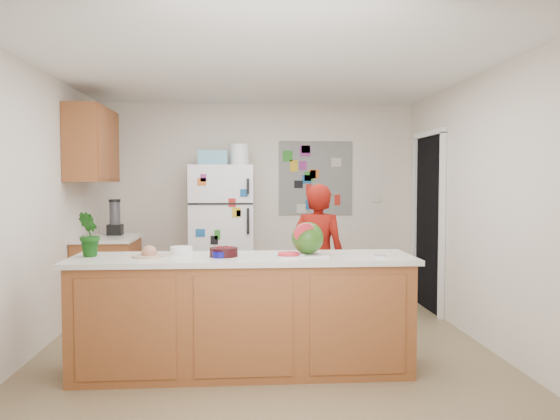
{
  "coord_description": "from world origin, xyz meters",
  "views": [
    {
      "loc": [
        -0.22,
        -4.76,
        1.51
      ],
      "look_at": [
        0.14,
        0.2,
        1.25
      ],
      "focal_mm": 35.0,
      "sensor_mm": 36.0,
      "label": 1
    }
  ],
  "objects": [
    {
      "name": "floor",
      "position": [
        0.0,
        0.0,
        -0.01
      ],
      "size": [
        4.0,
        4.5,
        0.02
      ],
      "primitive_type": "cube",
      "color": "brown",
      "rests_on": "ground"
    },
    {
      "name": "wall_back",
      "position": [
        0.0,
        2.26,
        1.25
      ],
      "size": [
        4.0,
        0.02,
        2.5
      ],
      "primitive_type": "cube",
      "color": "beige",
      "rests_on": "ground"
    },
    {
      "name": "wall_left",
      "position": [
        -2.01,
        0.0,
        1.25
      ],
      "size": [
        0.02,
        4.5,
        2.5
      ],
      "primitive_type": "cube",
      "color": "beige",
      "rests_on": "ground"
    },
    {
      "name": "wall_right",
      "position": [
        2.01,
        0.0,
        1.25
      ],
      "size": [
        0.02,
        4.5,
        2.5
      ],
      "primitive_type": "cube",
      "color": "beige",
      "rests_on": "ground"
    },
    {
      "name": "ceiling",
      "position": [
        0.0,
        0.0,
        2.51
      ],
      "size": [
        4.0,
        4.5,
        0.02
      ],
      "primitive_type": "cube",
      "color": "white",
      "rests_on": "wall_back"
    },
    {
      "name": "doorway",
      "position": [
        1.99,
        1.45,
        1.02
      ],
      "size": [
        0.03,
        0.85,
        2.04
      ],
      "primitive_type": "cube",
      "color": "black",
      "rests_on": "ground"
    },
    {
      "name": "peninsula_base",
      "position": [
        -0.2,
        -0.5,
        0.44
      ],
      "size": [
        2.6,
        0.62,
        0.88
      ],
      "primitive_type": "cube",
      "color": "brown",
      "rests_on": "floor"
    },
    {
      "name": "peninsula_top",
      "position": [
        -0.2,
        -0.5,
        0.9
      ],
      "size": [
        2.68,
        0.7,
        0.04
      ],
      "primitive_type": "cube",
      "color": "silver",
      "rests_on": "peninsula_base"
    },
    {
      "name": "side_counter_base",
      "position": [
        -1.69,
        1.35,
        0.43
      ],
      "size": [
        0.6,
        0.8,
        0.86
      ],
      "primitive_type": "cube",
      "color": "brown",
      "rests_on": "floor"
    },
    {
      "name": "side_counter_top",
      "position": [
        -1.69,
        1.35,
        0.88
      ],
      "size": [
        0.64,
        0.84,
        0.04
      ],
      "primitive_type": "cube",
      "color": "silver",
      "rests_on": "side_counter_base"
    },
    {
      "name": "upper_cabinets",
      "position": [
        -1.82,
        1.3,
        1.9
      ],
      "size": [
        0.35,
        1.0,
        0.8
      ],
      "primitive_type": "cube",
      "color": "brown",
      "rests_on": "wall_left"
    },
    {
      "name": "refrigerator",
      "position": [
        -0.45,
        1.88,
        0.85
      ],
      "size": [
        0.75,
        0.7,
        1.7
      ],
      "primitive_type": "cube",
      "color": "silver",
      "rests_on": "floor"
    },
    {
      "name": "fridge_top_bin",
      "position": [
        -0.55,
        1.88,
        1.79
      ],
      "size": [
        0.35,
        0.28,
        0.18
      ],
      "primitive_type": "cube",
      "color": "#5999B2",
      "rests_on": "refrigerator"
    },
    {
      "name": "photo_collage",
      "position": [
        0.75,
        2.24,
        1.55
      ],
      "size": [
        0.95,
        0.01,
        0.95
      ],
      "primitive_type": "cube",
      "color": "slate",
      "rests_on": "wall_back"
    },
    {
      "name": "person",
      "position": [
        0.54,
        0.55,
        0.74
      ],
      "size": [
        0.64,
        0.54,
        1.49
      ],
      "primitive_type": "imported",
      "rotation": [
        0.0,
        0.0,
        2.73
      ],
      "color": "maroon",
      "rests_on": "floor"
    },
    {
      "name": "blender_appliance",
      "position": [
        -1.64,
        1.51,
        1.09
      ],
      "size": [
        0.12,
        0.12,
        0.38
      ],
      "primitive_type": "cylinder",
      "color": "black",
      "rests_on": "side_counter_top"
    },
    {
      "name": "cutting_board",
      "position": [
        0.25,
        -0.52,
        0.93
      ],
      "size": [
        0.43,
        0.35,
        0.01
      ],
      "primitive_type": "cube",
      "rotation": [
        0.0,
        0.0,
        0.14
      ],
      "color": "silver",
      "rests_on": "peninsula_top"
    },
    {
      "name": "watermelon",
      "position": [
        0.31,
        -0.5,
        1.06
      ],
      "size": [
        0.25,
        0.25,
        0.25
      ],
      "primitive_type": "sphere",
      "color": "#195613",
      "rests_on": "cutting_board"
    },
    {
      "name": "watermelon_slice",
      "position": [
        0.15,
        -0.57,
        0.94
      ],
      "size": [
        0.17,
        0.17,
        0.02
      ],
      "primitive_type": "cylinder",
      "color": "red",
      "rests_on": "cutting_board"
    },
    {
      "name": "cherry_bowl",
      "position": [
        -0.35,
        -0.51,
        0.96
      ],
      "size": [
        0.28,
        0.28,
        0.07
      ],
      "primitive_type": "cylinder",
      "rotation": [
        0.0,
        0.0,
        0.34
      ],
      "color": "black",
      "rests_on": "peninsula_top"
    },
    {
      "name": "white_bowl",
      "position": [
        -0.7,
        -0.34,
        0.95
      ],
      "size": [
        0.19,
        0.19,
        0.06
      ],
      "primitive_type": "cylinder",
      "rotation": [
        0.0,
        0.0,
        0.09
      ],
      "color": "silver",
      "rests_on": "peninsula_top"
    },
    {
      "name": "cobalt_bowl",
      "position": [
        -0.38,
        -0.57,
        0.95
      ],
      "size": [
        0.15,
        0.15,
        0.05
      ],
      "primitive_type": "cylinder",
      "rotation": [
        0.0,
        0.0,
        -0.29
      ],
      "color": "#0A075D",
      "rests_on": "peninsula_top"
    },
    {
      "name": "plate",
      "position": [
        -0.93,
        -0.49,
        0.93
      ],
      "size": [
        0.33,
        0.33,
        0.02
      ],
      "primitive_type": "cylinder",
      "rotation": [
        0.0,
        0.0,
        -0.3
      ],
      "color": "beige",
      "rests_on": "peninsula_top"
    },
    {
      "name": "paper_towel",
      "position": [
        0.17,
        -0.52,
        0.93
      ],
      "size": [
        0.21,
        0.2,
        0.02
      ],
      "primitive_type": "cube",
      "rotation": [
        0.0,
        0.0,
        0.29
      ],
      "color": "white",
      "rests_on": "peninsula_top"
    },
    {
      "name": "keys",
      "position": [
        0.86,
        -0.61,
        0.93
      ],
      "size": [
        0.1,
        0.07,
        0.01
      ],
      "primitive_type": "cube",
      "rotation": [
        0.0,
        0.0,
        -0.44
      ],
      "color": "gray",
      "rests_on": "peninsula_top"
    },
    {
      "name": "potted_plant",
      "position": [
        -1.39,
        -0.45,
        1.1
      ],
      "size": [
        0.22,
        0.24,
        0.35
      ],
      "primitive_type": "imported",
      "rotation": [
        0.0,
        0.0,
        5.15
      ],
      "color": "#104214",
      "rests_on": "peninsula_top"
    }
  ]
}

